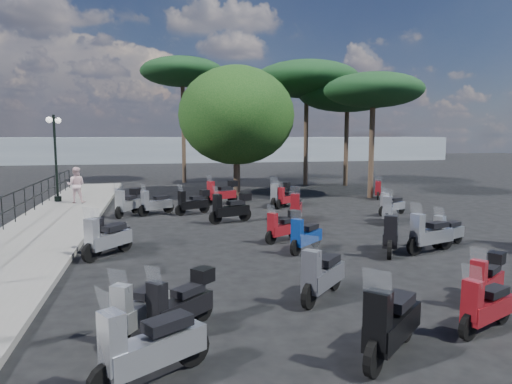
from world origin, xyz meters
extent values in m
plane|color=black|center=(0.00, 0.00, 0.00)|extent=(120.00, 120.00, 0.00)
cube|color=slate|center=(-6.50, 3.00, 0.07)|extent=(3.00, 30.00, 0.15)
cylinder|color=black|center=(-7.80, 3.48, 0.70)|extent=(0.04, 0.04, 1.10)
cylinder|color=black|center=(-7.80, 4.85, 0.70)|extent=(0.04, 0.04, 1.10)
cylinder|color=black|center=(-7.80, 6.22, 0.70)|extent=(0.04, 0.04, 1.10)
cylinder|color=black|center=(-7.80, 7.59, 0.70)|extent=(0.04, 0.04, 1.10)
cylinder|color=black|center=(-7.80, 8.96, 0.70)|extent=(0.04, 0.04, 1.10)
cylinder|color=black|center=(-7.80, 10.33, 0.70)|extent=(0.04, 0.04, 1.10)
cylinder|color=black|center=(-7.80, 11.69, 0.70)|extent=(0.04, 0.04, 1.10)
cylinder|color=black|center=(-7.80, 13.06, 0.70)|extent=(0.04, 0.04, 1.10)
cylinder|color=black|center=(-7.80, 14.43, 0.70)|extent=(0.04, 0.04, 1.10)
cylinder|color=black|center=(-7.80, 15.80, 0.70)|extent=(0.04, 0.04, 1.10)
cylinder|color=black|center=(-7.36, 10.08, 0.27)|extent=(0.33, 0.33, 0.24)
cylinder|color=black|center=(-7.36, 10.08, 2.18)|extent=(0.11, 0.11, 4.07)
cylinder|color=black|center=(-7.36, 10.08, 4.07)|extent=(0.25, 0.90, 0.04)
sphere|color=white|center=(-7.25, 10.53, 3.96)|extent=(0.28, 0.28, 0.28)
sphere|color=white|center=(-7.46, 9.64, 3.96)|extent=(0.28, 0.28, 0.28)
imported|color=beige|center=(-6.40, 9.36, 0.98)|extent=(0.86, 0.70, 1.66)
cylinder|color=black|center=(-3.41, -5.92, 0.23)|extent=(0.32, 0.43, 0.45)
cylinder|color=black|center=(-2.80, -4.96, 0.23)|extent=(0.32, 0.43, 0.45)
cube|color=#96999D|center=(-3.08, -5.40, 0.40)|extent=(0.93, 1.20, 0.32)
cube|color=black|center=(-2.99, -5.27, 0.66)|extent=(0.54, 0.63, 0.13)
cube|color=#96999D|center=(-3.37, -5.85, 0.66)|extent=(0.35, 0.33, 0.66)
plane|color=white|center=(-3.40, -5.90, 1.08)|extent=(0.34, 0.26, 0.35)
cylinder|color=black|center=(-2.88, -5.90, 0.23)|extent=(0.40, 0.38, 0.45)
cylinder|color=black|center=(-2.05, -5.12, 0.23)|extent=(0.40, 0.38, 0.45)
cube|color=black|center=(-2.43, -5.48, 0.40)|extent=(1.12, 1.07, 0.32)
cube|color=black|center=(-2.31, -5.37, 0.66)|extent=(0.61, 0.60, 0.13)
cube|color=black|center=(-2.83, -5.84, 0.66)|extent=(0.35, 0.35, 0.66)
plane|color=white|center=(-2.87, -5.88, 1.09)|extent=(0.30, 0.31, 0.35)
cube|color=black|center=(-2.04, -5.11, 0.83)|extent=(0.44, 0.44, 0.25)
cylinder|color=black|center=(-4.50, -0.77, 0.26)|extent=(0.41, 0.47, 0.52)
cylinder|color=black|center=(-3.70, 0.25, 0.26)|extent=(0.41, 0.47, 0.52)
cube|color=#AFB3BA|center=(-4.07, -0.22, 0.45)|extent=(1.16, 1.33, 0.37)
cube|color=black|center=(-3.95, -0.07, 0.76)|extent=(0.66, 0.71, 0.15)
cube|color=#AFB3BA|center=(-4.45, -0.70, 0.76)|extent=(0.40, 0.39, 0.76)
plane|color=white|center=(-4.49, -0.75, 1.24)|extent=(0.38, 0.32, 0.40)
cylinder|color=black|center=(-4.43, -0.08, 0.24)|extent=(0.35, 0.44, 0.47)
cylinder|color=black|center=(-3.77, 0.89, 0.24)|extent=(0.35, 0.44, 0.47)
cube|color=black|center=(-4.07, 0.45, 0.41)|extent=(1.00, 1.24, 0.33)
cube|color=black|center=(-3.98, 0.58, 0.69)|extent=(0.58, 0.65, 0.14)
cube|color=black|center=(-4.39, -0.01, 0.69)|extent=(0.37, 0.35, 0.69)
plane|color=white|center=(-4.42, -0.06, 1.13)|extent=(0.35, 0.28, 0.37)
cylinder|color=black|center=(-4.23, 5.56, 0.25)|extent=(0.32, 0.50, 0.50)
cylinder|color=black|center=(-3.66, 6.68, 0.25)|extent=(0.32, 0.50, 0.50)
cube|color=#96999D|center=(-3.93, 6.17, 0.44)|extent=(0.93, 1.37, 0.36)
cube|color=black|center=(-3.85, 6.33, 0.73)|extent=(0.56, 0.70, 0.15)
cube|color=#96999D|center=(-4.20, 5.63, 0.73)|extent=(0.38, 0.35, 0.73)
plane|color=white|center=(-4.22, 5.58, 1.20)|extent=(0.39, 0.25, 0.39)
cube|color=black|center=(-3.66, 6.70, 0.92)|extent=(0.46, 0.47, 0.27)
cylinder|color=black|center=(-3.31, 5.89, 0.24)|extent=(0.46, 0.33, 0.47)
cylinder|color=black|center=(-2.30, 6.50, 0.24)|extent=(0.46, 0.33, 0.47)
cube|color=#AFB3BA|center=(-2.76, 6.22, 0.41)|extent=(1.27, 0.95, 0.34)
cube|color=black|center=(-2.62, 6.31, 0.69)|extent=(0.66, 0.56, 0.14)
cube|color=#AFB3BA|center=(-3.24, 5.93, 0.69)|extent=(0.34, 0.37, 0.69)
plane|color=white|center=(-3.29, 5.90, 1.13)|extent=(0.26, 0.36, 0.37)
cylinder|color=black|center=(-3.45, -7.37, 0.26)|extent=(0.50, 0.37, 0.52)
cylinder|color=black|center=(-2.35, -6.68, 0.26)|extent=(0.50, 0.37, 0.52)
cube|color=#AFB3BA|center=(-2.85, -7.00, 0.46)|extent=(1.39, 1.07, 0.37)
cube|color=black|center=(-2.70, -6.90, 0.76)|extent=(0.72, 0.62, 0.15)
cube|color=#AFB3BA|center=(-3.38, -7.33, 0.76)|extent=(0.38, 0.40, 0.76)
plane|color=white|center=(-3.43, -7.36, 1.25)|extent=(0.29, 0.39, 0.40)
cylinder|color=black|center=(-0.03, -4.99, 0.25)|extent=(0.43, 0.44, 0.51)
cylinder|color=black|center=(0.86, -4.08, 0.25)|extent=(0.43, 0.44, 0.51)
cube|color=#54555E|center=(0.45, -4.50, 0.45)|extent=(1.22, 1.24, 0.36)
cube|color=black|center=(0.58, -4.37, 0.74)|extent=(0.67, 0.68, 0.15)
cube|color=#54555E|center=(0.03, -4.93, 0.74)|extent=(0.39, 0.39, 0.74)
plane|color=white|center=(-0.01, -4.98, 1.22)|extent=(0.35, 0.34, 0.39)
cylinder|color=black|center=(0.87, -1.28, 0.23)|extent=(0.40, 0.38, 0.46)
cylinder|color=black|center=(1.73, -0.51, 0.23)|extent=(0.40, 0.38, 0.46)
cube|color=navy|center=(1.33, -0.86, 0.40)|extent=(1.14, 1.07, 0.33)
cube|color=black|center=(1.46, -0.75, 0.67)|extent=(0.62, 0.60, 0.13)
cube|color=navy|center=(0.93, -1.23, 0.67)|extent=(0.35, 0.35, 0.67)
plane|color=white|center=(0.89, -1.27, 1.10)|extent=(0.30, 0.32, 0.36)
cylinder|color=black|center=(0.54, 0.13, 0.22)|extent=(0.41, 0.31, 0.43)
cylinder|color=black|center=(1.44, 0.73, 0.22)|extent=(0.41, 0.31, 0.43)
cube|color=maroon|center=(1.03, 0.45, 0.38)|extent=(1.15, 0.90, 0.31)
cube|color=black|center=(1.16, 0.54, 0.63)|extent=(0.60, 0.52, 0.13)
cube|color=maroon|center=(0.60, 0.17, 0.63)|extent=(0.32, 0.34, 0.63)
plane|color=white|center=(0.55, 0.14, 1.04)|extent=(0.25, 0.33, 0.34)
cube|color=black|center=(1.46, 0.74, 0.79)|extent=(0.42, 0.41, 0.23)
cylinder|color=black|center=(-1.85, 5.69, 0.23)|extent=(0.46, 0.30, 0.47)
cylinder|color=black|center=(-0.81, 6.22, 0.23)|extent=(0.46, 0.30, 0.47)
cube|color=black|center=(-1.28, 5.98, 0.41)|extent=(1.27, 0.86, 0.33)
cube|color=black|center=(-1.14, 6.05, 0.68)|extent=(0.65, 0.52, 0.14)
cube|color=black|center=(-1.78, 5.73, 0.68)|extent=(0.32, 0.36, 0.68)
plane|color=white|center=(-1.83, 5.70, 1.12)|extent=(0.24, 0.36, 0.36)
cube|color=black|center=(-0.79, 6.23, 0.85)|extent=(0.43, 0.43, 0.25)
cylinder|color=black|center=(-0.37, 8.15, 0.26)|extent=(0.52, 0.32, 0.52)
cylinder|color=black|center=(0.81, 8.69, 0.26)|extent=(0.52, 0.32, 0.52)
cube|color=maroon|center=(0.27, 8.44, 0.46)|extent=(1.44, 0.93, 0.37)
cube|color=black|center=(0.43, 8.52, 0.76)|extent=(0.73, 0.57, 0.15)
cube|color=maroon|center=(-0.30, 8.18, 0.76)|extent=(0.35, 0.40, 0.76)
plane|color=white|center=(-0.35, 8.15, 1.25)|extent=(0.25, 0.41, 0.40)
cube|color=black|center=(0.83, 8.70, 0.96)|extent=(0.48, 0.47, 0.28)
cylinder|color=black|center=(2.03, -6.81, 0.22)|extent=(0.44, 0.26, 0.45)
cylinder|color=black|center=(3.05, -6.36, 0.22)|extent=(0.44, 0.26, 0.45)
cube|color=maroon|center=(2.58, -6.57, 0.39)|extent=(1.23, 0.77, 0.32)
cube|color=black|center=(2.72, -6.50, 0.65)|extent=(0.62, 0.48, 0.13)
cube|color=maroon|center=(2.09, -6.78, 0.65)|extent=(0.30, 0.34, 0.65)
plane|color=white|center=(2.04, -6.80, 1.07)|extent=(0.21, 0.35, 0.34)
cylinder|color=black|center=(0.03, -7.51, 0.27)|extent=(0.48, 0.44, 0.54)
cylinder|color=black|center=(1.04, -6.61, 0.27)|extent=(0.48, 0.44, 0.54)
cube|color=black|center=(0.58, -7.02, 0.47)|extent=(1.34, 1.25, 0.38)
cube|color=black|center=(0.72, -6.90, 0.78)|extent=(0.73, 0.70, 0.16)
cube|color=black|center=(0.10, -7.45, 0.78)|extent=(0.41, 0.41, 0.78)
plane|color=white|center=(0.05, -7.49, 1.29)|extent=(0.35, 0.38, 0.42)
cylinder|color=black|center=(3.20, -2.16, 0.27)|extent=(0.36, 0.51, 0.53)
cylinder|color=black|center=(3.87, -1.01, 0.27)|extent=(0.36, 0.51, 0.53)
cube|color=black|center=(3.56, -1.54, 0.46)|extent=(1.05, 1.43, 0.38)
cube|color=black|center=(3.66, -1.38, 0.77)|extent=(0.62, 0.74, 0.15)
cube|color=black|center=(3.24, -2.08, 0.77)|extent=(0.41, 0.38, 0.77)
plane|color=white|center=(3.21, -2.14, 1.27)|extent=(0.41, 0.29, 0.41)
cylinder|color=black|center=(-0.69, 3.58, 0.26)|extent=(0.52, 0.28, 0.51)
cylinder|color=black|center=(0.51, 4.02, 0.26)|extent=(0.52, 0.28, 0.51)
cube|color=black|center=(-0.04, 3.82, 0.45)|extent=(1.42, 0.82, 0.36)
cube|color=black|center=(0.13, 3.88, 0.74)|extent=(0.71, 0.52, 0.15)
cube|color=black|center=(-0.61, 3.61, 0.74)|extent=(0.33, 0.38, 0.74)
plane|color=white|center=(-0.67, 3.59, 1.22)|extent=(0.22, 0.41, 0.40)
cube|color=black|center=(0.53, 4.03, 0.94)|extent=(0.46, 0.44, 0.28)
cylinder|color=black|center=(2.57, 6.47, 0.22)|extent=(0.40, 0.35, 0.44)
cylinder|color=black|center=(3.43, 7.16, 0.22)|extent=(0.40, 0.35, 0.44)
cube|color=maroon|center=(3.04, 6.84, 0.39)|extent=(1.13, 1.00, 0.31)
cube|color=black|center=(3.16, 6.94, 0.65)|extent=(0.61, 0.56, 0.13)
cube|color=maroon|center=(2.63, 6.51, 0.65)|extent=(0.33, 0.34, 0.65)
plane|color=white|center=(2.59, 6.48, 1.06)|extent=(0.28, 0.32, 0.34)
cube|color=black|center=(3.45, 7.18, 0.81)|extent=(0.43, 0.43, 0.24)
cylinder|color=black|center=(2.34, 6.60, 0.26)|extent=(0.41, 0.47, 0.51)
cylinder|color=black|center=(3.15, 7.59, 0.26)|extent=(0.41, 0.47, 0.51)
cube|color=#AFB3BA|center=(2.78, 7.13, 0.45)|extent=(1.16, 1.31, 0.36)
cube|color=black|center=(2.89, 7.28, 0.75)|extent=(0.65, 0.70, 0.15)
cube|color=#AFB3BA|center=(2.39, 6.66, 0.75)|extent=(0.40, 0.38, 0.75)
plane|color=white|center=(2.35, 6.61, 1.23)|extent=(0.37, 0.32, 0.40)
cube|color=black|center=(3.16, 7.61, 0.94)|extent=(0.49, 0.50, 0.28)
cylinder|color=black|center=(3.03, -5.70, 0.21)|extent=(0.41, 0.31, 0.43)
cylinder|color=black|center=(3.93, -5.12, 0.21)|extent=(0.41, 0.31, 0.43)
cube|color=maroon|center=(3.52, -5.38, 0.37)|extent=(1.14, 0.89, 0.30)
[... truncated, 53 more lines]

